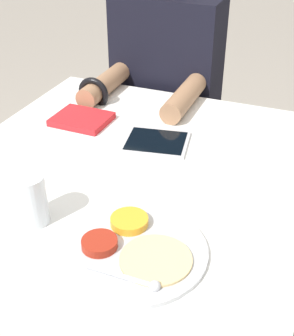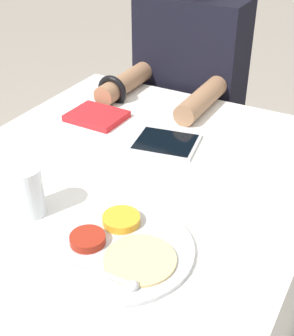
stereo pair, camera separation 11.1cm
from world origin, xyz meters
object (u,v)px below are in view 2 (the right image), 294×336
at_px(person_diner, 187,116).
at_px(drinking_glass, 27,191).
at_px(thali_tray, 120,247).
at_px(tablet_device, 165,143).
at_px(red_notebook, 97,117).

bearing_deg(person_diner, drinking_glass, -88.54).
height_order(thali_tray, person_diner, person_diner).
height_order(tablet_device, drinking_glass, drinking_glass).
bearing_deg(tablet_device, person_diner, 106.90).
height_order(tablet_device, person_diner, person_diner).
bearing_deg(drinking_glass, thali_tray, -1.79).
height_order(thali_tray, red_notebook, thali_tray).
height_order(person_diner, drinking_glass, person_diner).
bearing_deg(red_notebook, person_diner, 75.96).
xyz_separation_m(tablet_device, drinking_glass, (-0.13, -0.43, 0.05)).
xyz_separation_m(red_notebook, drinking_glass, (0.14, -0.47, 0.05)).
xyz_separation_m(red_notebook, person_diner, (0.11, 0.45, -0.16)).
xyz_separation_m(thali_tray, drinking_glass, (-0.25, 0.01, 0.05)).
xyz_separation_m(person_diner, drinking_glass, (0.02, -0.93, 0.21)).
bearing_deg(tablet_device, drinking_glass, -106.17).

